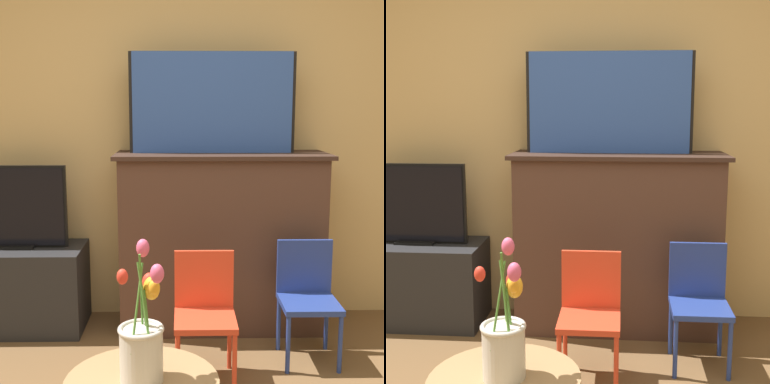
# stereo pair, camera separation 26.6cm
# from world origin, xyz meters

# --- Properties ---
(wall_back) EXTENTS (8.00, 0.06, 2.70)m
(wall_back) POSITION_xyz_m (0.00, 2.13, 1.35)
(wall_back) COLOR tan
(wall_back) RESTS_ON ground
(fireplace_mantel) EXTENTS (1.30, 0.47, 1.11)m
(fireplace_mantel) POSITION_xyz_m (0.23, 1.88, 0.57)
(fireplace_mantel) COLOR #4C3328
(fireplace_mantel) RESTS_ON ground
(painting) EXTENTS (1.01, 0.03, 0.61)m
(painting) POSITION_xyz_m (0.17, 1.89, 1.42)
(painting) COLOR black
(painting) RESTS_ON fireplace_mantel
(tv_stand) EXTENTS (0.85, 0.44, 0.52)m
(tv_stand) POSITION_xyz_m (-1.06, 1.86, 0.26)
(tv_stand) COLOR #232326
(tv_stand) RESTS_ON ground
(tv_monitor) EXTENTS (0.66, 0.12, 0.51)m
(tv_monitor) POSITION_xyz_m (-1.06, 1.86, 0.77)
(tv_monitor) COLOR black
(tv_monitor) RESTS_ON tv_stand
(chair_red) EXTENTS (0.31, 0.31, 0.65)m
(chair_red) POSITION_xyz_m (0.10, 1.21, 0.38)
(chair_red) COLOR red
(chair_red) RESTS_ON ground
(chair_blue) EXTENTS (0.31, 0.31, 0.65)m
(chair_blue) POSITION_xyz_m (0.68, 1.43, 0.38)
(chair_blue) COLOR navy
(chair_blue) RESTS_ON ground
(vase_tulips) EXTENTS (0.17, 0.24, 0.50)m
(vase_tulips) POSITION_xyz_m (-0.16, 0.38, 0.59)
(vase_tulips) COLOR beige
(vase_tulips) RESTS_ON side_table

